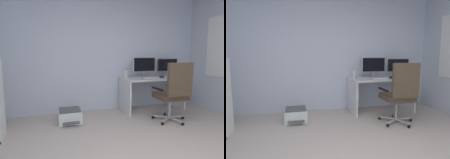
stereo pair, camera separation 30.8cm
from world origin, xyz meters
TOP-DOWN VIEW (x-y plane):
  - wall_back at (0.00, 2.73)m, footprint 5.24×0.10m
  - desk at (1.31, 2.33)m, footprint 1.34×0.68m
  - monitor_main at (1.19, 2.48)m, footprint 0.57×0.18m
  - monitor_secondary at (1.80, 2.48)m, footprint 0.49×0.18m
  - keyboard at (1.24, 2.25)m, footprint 0.34×0.13m
  - computer_mouse at (1.52, 2.26)m, footprint 0.07×0.11m
  - desktop_speaker at (0.72, 2.43)m, footprint 0.07×0.07m
  - office_chair at (1.26, 1.48)m, footprint 0.63×0.64m
  - printer at (-0.53, 2.09)m, footprint 0.41×0.47m

SIDE VIEW (x-z plane):
  - printer at x=-0.53m, z-range 0.00..0.25m
  - desk at x=1.31m, z-range 0.17..0.90m
  - office_chair at x=1.26m, z-range 0.04..1.15m
  - keyboard at x=1.24m, z-range 0.74..0.76m
  - computer_mouse at x=1.52m, z-range 0.74..0.77m
  - desktop_speaker at x=0.72m, z-range 0.74..0.91m
  - monitor_secondary at x=1.80m, z-range 0.78..1.19m
  - monitor_main at x=1.19m, z-range 0.78..1.23m
  - wall_back at x=0.00m, z-range 0.00..2.72m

